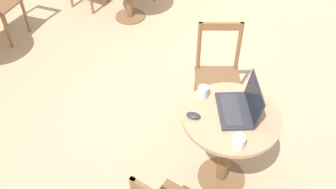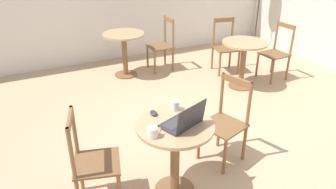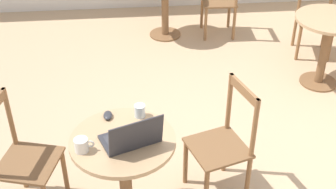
# 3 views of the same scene
# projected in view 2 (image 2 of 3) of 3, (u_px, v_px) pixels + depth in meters

# --- Properties ---
(ground_plane) EXTENTS (16.00, 16.00, 0.00)m
(ground_plane) POSITION_uv_depth(u_px,v_px,m) (210.00, 139.00, 3.95)
(ground_plane) COLOR tan
(cafe_table_near) EXTENTS (0.69, 0.69, 0.74)m
(cafe_table_near) POSITION_uv_depth(u_px,v_px,m) (175.00, 143.00, 2.92)
(cafe_table_near) COLOR brown
(cafe_table_near) RESTS_ON ground_plane
(cafe_table_mid) EXTENTS (0.69, 0.69, 0.74)m
(cafe_table_mid) POSITION_uv_depth(u_px,v_px,m) (244.00, 54.00, 5.05)
(cafe_table_mid) COLOR brown
(cafe_table_mid) RESTS_ON ground_plane
(cafe_table_far) EXTENTS (0.69, 0.69, 0.74)m
(cafe_table_far) POSITION_uv_depth(u_px,v_px,m) (124.00, 45.00, 5.46)
(cafe_table_far) COLOR brown
(cafe_table_far) RESTS_ON ground_plane
(chair_near_left) EXTENTS (0.49, 0.49, 0.92)m
(chair_near_left) POSITION_uv_depth(u_px,v_px,m) (92.00, 162.00, 2.85)
(chair_near_left) COLOR brown
(chair_near_left) RESTS_ON ground_plane
(chair_near_right) EXTENTS (0.50, 0.50, 0.92)m
(chair_near_right) POSITION_uv_depth(u_px,v_px,m) (226.00, 122.00, 3.44)
(chair_near_right) COLOR brown
(chair_near_right) RESTS_ON ground_plane
(chair_mid_back) EXTENTS (0.47, 0.47, 0.92)m
(chair_mid_back) POSITION_uv_depth(u_px,v_px,m) (225.00, 47.00, 5.69)
(chair_mid_back) COLOR brown
(chair_mid_back) RESTS_ON ground_plane
(chair_mid_right) EXTENTS (0.42, 0.42, 0.92)m
(chair_mid_right) POSITION_uv_depth(u_px,v_px,m) (276.00, 53.00, 5.41)
(chair_mid_right) COLOR brown
(chair_mid_right) RESTS_ON ground_plane
(chair_far_right) EXTENTS (0.41, 0.41, 0.92)m
(chair_far_right) POSITION_uv_depth(u_px,v_px,m) (162.00, 45.00, 5.77)
(chair_far_right) COLOR brown
(chair_far_right) RESTS_ON ground_plane
(laptop) EXTENTS (0.42, 0.36, 0.23)m
(laptop) POSITION_uv_depth(u_px,v_px,m) (184.00, 121.00, 2.80)
(laptop) COLOR #2D2D33
(laptop) RESTS_ON cafe_table_near
(mouse) EXTENTS (0.06, 0.10, 0.03)m
(mouse) POSITION_uv_depth(u_px,v_px,m) (154.00, 113.00, 2.99)
(mouse) COLOR #2D2D33
(mouse) RESTS_ON cafe_table_near
(mug) EXTENTS (0.13, 0.09, 0.09)m
(mug) POSITION_uv_depth(u_px,v_px,m) (153.00, 132.00, 2.65)
(mug) COLOR silver
(mug) RESTS_ON cafe_table_near
(drinking_glass) EXTENTS (0.08, 0.08, 0.09)m
(drinking_glass) POSITION_uv_depth(u_px,v_px,m) (175.00, 106.00, 3.05)
(drinking_glass) COLOR silver
(drinking_glass) RESTS_ON cafe_table_near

